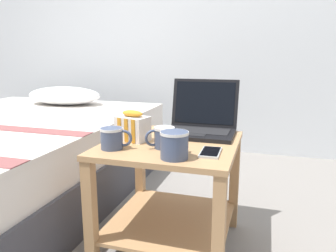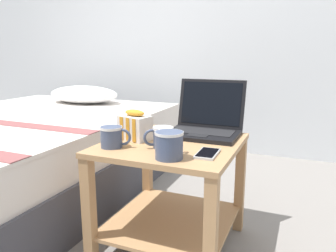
# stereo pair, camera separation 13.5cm
# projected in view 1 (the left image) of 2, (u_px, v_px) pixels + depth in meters

# --- Properties ---
(ground_plane) EXTENTS (8.00, 8.00, 0.00)m
(ground_plane) POSITION_uv_depth(u_px,v_px,m) (171.00, 245.00, 1.52)
(ground_plane) COLOR gray
(back_wall) EXTENTS (8.00, 0.05, 2.50)m
(back_wall) POSITION_uv_depth(u_px,v_px,m) (226.00, 7.00, 2.76)
(back_wall) COLOR silver
(back_wall) RESTS_ON ground_plane
(bedside_table) EXTENTS (0.56, 0.58, 0.49)m
(bedside_table) POSITION_uv_depth(u_px,v_px,m) (171.00, 180.00, 1.45)
(bedside_table) COLOR tan
(bedside_table) RESTS_ON ground_plane
(laptop) EXTENTS (0.33, 0.30, 0.25)m
(laptop) POSITION_uv_depth(u_px,v_px,m) (200.00, 123.00, 1.56)
(laptop) COLOR black
(laptop) RESTS_ON bedside_table
(mug_front_left) EXTENTS (0.10, 0.15, 0.10)m
(mug_front_left) POSITION_uv_depth(u_px,v_px,m) (175.00, 143.00, 1.18)
(mug_front_left) COLOR #3F4C6B
(mug_front_left) RESTS_ON bedside_table
(mug_front_right) EXTENTS (0.13, 0.09, 0.09)m
(mug_front_right) POSITION_uv_depth(u_px,v_px,m) (112.00, 137.00, 1.30)
(mug_front_right) COLOR #3F4C6B
(mug_front_right) RESTS_ON bedside_table
(mug_mid_center) EXTENTS (0.11, 0.09, 0.09)m
(mug_mid_center) POSITION_uv_depth(u_px,v_px,m) (163.00, 136.00, 1.31)
(mug_mid_center) COLOR #3F4C6B
(mug_mid_center) RESTS_ON bedside_table
(snack_bag) EXTENTS (0.16, 0.12, 0.13)m
(snack_bag) POSITION_uv_depth(u_px,v_px,m) (133.00, 127.00, 1.43)
(snack_bag) COLOR white
(snack_bag) RESTS_ON bedside_table
(cell_phone) EXTENTS (0.08, 0.14, 0.01)m
(cell_phone) POSITION_uv_depth(u_px,v_px,m) (211.00, 152.00, 1.25)
(cell_phone) COLOR #B7BABC
(cell_phone) RESTS_ON bedside_table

